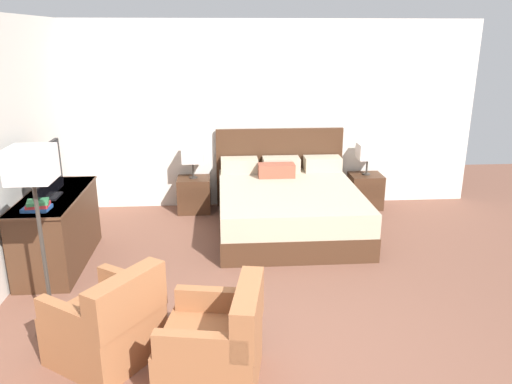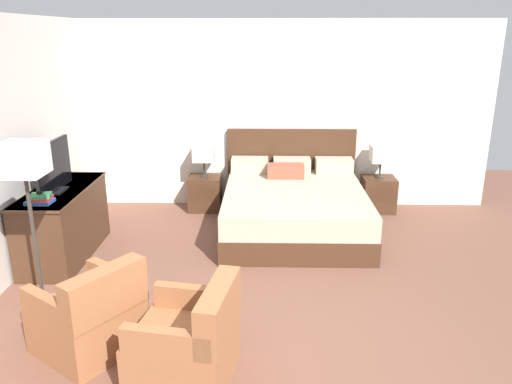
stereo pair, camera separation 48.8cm
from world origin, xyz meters
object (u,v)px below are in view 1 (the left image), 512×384
at_px(book_red_cover, 37,208).
at_px(nightstand_right, 365,191).
at_px(dresser, 58,229).
at_px(armchair_by_window, 108,326).
at_px(bed, 288,206).
at_px(armchair_companion, 216,347).
at_px(nightstand_left, 194,195).
at_px(book_blue_cover, 38,205).
at_px(floor_lamp, 33,180).
at_px(book_small_top, 38,202).
at_px(tv, 48,173).
at_px(table_lamp_left, 193,155).
at_px(table_lamp_right, 368,152).

bearing_deg(book_red_cover, nightstand_right, 28.38).
xyz_separation_m(dresser, armchair_by_window, (0.88, -1.74, -0.12)).
distance_m(bed, book_red_cover, 2.96).
relative_size(book_red_cover, armchair_companion, 0.31).
bearing_deg(armchair_companion, book_red_cover, 136.93).
relative_size(nightstand_left, armchair_by_window, 0.51).
xyz_separation_m(book_blue_cover, floor_lamp, (0.32, -0.88, 0.50)).
height_order(dresser, book_red_cover, book_red_cover).
relative_size(nightstand_right, dresser, 0.34).
height_order(dresser, book_blue_cover, book_blue_cover).
distance_m(book_red_cover, book_small_top, 0.07).
bearing_deg(book_blue_cover, bed, 26.99).
height_order(dresser, armchair_by_window, dresser).
bearing_deg(dresser, tv, -88.26).
bearing_deg(armchair_by_window, nightstand_right, 48.51).
bearing_deg(nightstand_right, dresser, -157.41).
bearing_deg(tv, table_lamp_left, 50.64).
bearing_deg(bed, floor_lamp, -135.97).
distance_m(dresser, armchair_companion, 2.68).
bearing_deg(book_blue_cover, nightstand_right, 28.48).
relative_size(book_blue_cover, floor_lamp, 0.13).
height_order(table_lamp_left, book_red_cover, table_lamp_left).
height_order(nightstand_right, table_lamp_left, table_lamp_left).
bearing_deg(armchair_by_window, dresser, 116.78).
relative_size(bed, book_blue_cover, 10.35).
distance_m(book_red_cover, armchair_by_window, 1.63).
xyz_separation_m(bed, armchair_companion, (-0.90, -2.91, -0.02)).
distance_m(nightstand_right, armchair_by_window, 4.45).
bearing_deg(armchair_companion, nightstand_right, 59.88).
bearing_deg(armchair_companion, book_blue_cover, 136.67).
distance_m(table_lamp_right, book_red_cover, 4.35).
xyz_separation_m(tv, book_small_top, (0.01, -0.39, -0.18)).
xyz_separation_m(armchair_companion, floor_lamp, (-1.37, 0.72, 1.05)).
distance_m(nightstand_right, tv, 4.25).
relative_size(book_red_cover, book_blue_cover, 1.22).
distance_m(table_lamp_left, dresser, 2.15).
bearing_deg(book_small_top, armchair_companion, -43.37).
height_order(bed, tv, tv).
bearing_deg(book_blue_cover, book_small_top, 0.00).
xyz_separation_m(nightstand_left, dresser, (-1.38, -1.59, 0.16)).
distance_m(tv, book_blue_cover, 0.45).
bearing_deg(table_lamp_right, bed, -148.48).
distance_m(dresser, book_small_top, 0.66).
bearing_deg(book_red_cover, book_blue_cover, 0.00).
relative_size(nightstand_right, tv, 0.59).
height_order(book_blue_cover, book_small_top, book_small_top).
height_order(bed, armchair_by_window, bed).
relative_size(table_lamp_right, book_blue_cover, 2.24).
bearing_deg(armchair_by_window, bed, 56.30).
relative_size(dresser, armchair_companion, 1.79).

